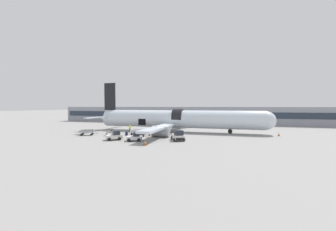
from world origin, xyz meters
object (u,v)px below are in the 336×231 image
object	(u,v)px
ground_crew_loader_a	(143,133)
suitcase_on_tarmac_upright	(127,134)
baggage_tug_lead	(135,137)
baggage_cart_queued	(113,133)
ground_crew_driver	(158,130)
ground_crew_supervisor	(149,131)
baggage_tug_rear	(114,136)
airplane	(176,119)
baggage_tug_mid	(178,136)
baggage_cart_empty	(88,132)
baggage_cart_loading	(139,132)
ground_crew_loader_b	(130,128)

from	to	relation	value
ground_crew_loader_a	suitcase_on_tarmac_upright	distance (m)	3.96
baggage_tug_lead	baggage_cart_queued	size ratio (longest dim) A/B	0.81
baggage_tug_lead	baggage_cart_queued	world-z (taller)	baggage_tug_lead
ground_crew_driver	ground_crew_supervisor	size ratio (longest dim) A/B	0.93
baggage_tug_rear	ground_crew_supervisor	size ratio (longest dim) A/B	1.62
baggage_tug_lead	ground_crew_loader_a	size ratio (longest dim) A/B	1.81
baggage_cart_queued	suitcase_on_tarmac_upright	world-z (taller)	baggage_cart_queued
ground_crew_loader_a	airplane	bearing A→B (deg)	68.01
baggage_cart_queued	ground_crew_supervisor	distance (m)	7.03
baggage_tug_mid	baggage_tug_rear	distance (m)	10.63
baggage_tug_lead	baggage_cart_empty	world-z (taller)	baggage_tug_lead
airplane	baggage_tug_rear	xyz separation A→B (m)	(-7.18, -13.79, -2.08)
baggage_tug_rear	baggage_cart_queued	size ratio (longest dim) A/B	0.85
baggage_tug_rear	ground_crew_driver	world-z (taller)	ground_crew_driver
baggage_cart_loading	suitcase_on_tarmac_upright	world-z (taller)	baggage_cart_loading
baggage_tug_rear	ground_crew_driver	bearing A→B (deg)	58.80
baggage_cart_loading	ground_crew_supervisor	world-z (taller)	ground_crew_supervisor
baggage_tug_lead	baggage_cart_empty	distance (m)	12.11
airplane	suitcase_on_tarmac_upright	size ratio (longest dim) A/B	51.83
baggage_cart_empty	ground_crew_loader_a	bearing A→B (deg)	4.51
baggage_cart_empty	ground_crew_loader_b	distance (m)	8.60
suitcase_on_tarmac_upright	ground_crew_loader_a	bearing A→B (deg)	-12.43
baggage_cart_loading	ground_crew_loader_a	distance (m)	3.53
baggage_tug_rear	ground_crew_driver	size ratio (longest dim) A/B	1.75
ground_crew_loader_a	suitcase_on_tarmac_upright	xyz separation A→B (m)	(-3.84, 0.85, -0.49)
baggage_tug_lead	ground_crew_driver	xyz separation A→B (m)	(1.18, 8.06, 0.26)
baggage_cart_empty	ground_crew_loader_a	world-z (taller)	ground_crew_loader_a
ground_crew_driver	baggage_tug_lead	bearing A→B (deg)	-98.34
baggage_cart_queued	baggage_cart_loading	bearing A→B (deg)	30.43
baggage_tug_rear	ground_crew_loader_b	xyz separation A→B (m)	(-2.09, 9.79, 0.25)
baggage_tug_mid	ground_crew_driver	bearing A→B (deg)	134.12
baggage_tug_mid	baggage_cart_loading	world-z (taller)	baggage_tug_mid
ground_crew_loader_a	baggage_cart_loading	bearing A→B (deg)	127.34
baggage_tug_rear	ground_crew_loader_b	world-z (taller)	ground_crew_loader_b
ground_crew_loader_a	ground_crew_driver	size ratio (longest dim) A/B	0.93
baggage_cart_empty	baggage_tug_mid	bearing A→B (deg)	-3.07
baggage_cart_queued	baggage_tug_mid	bearing A→B (deg)	-9.19
airplane	ground_crew_driver	distance (m)	6.42
baggage_tug_mid	baggage_cart_empty	bearing A→B (deg)	176.93
baggage_tug_mid	ground_crew_loader_b	bearing A→B (deg)	149.52
baggage_tug_lead	baggage_cart_queued	distance (m)	8.16
ground_crew_loader_b	baggage_cart_queued	bearing A→B (deg)	-100.16
ground_crew_loader_b	suitcase_on_tarmac_upright	world-z (taller)	ground_crew_loader_b
airplane	baggage_tug_lead	distance (m)	14.35
airplane	ground_crew_supervisor	distance (m)	8.43
baggage_tug_mid	baggage_cart_queued	xyz separation A→B (m)	(-13.35, 2.16, -0.21)
baggage_cart_loading	ground_crew_loader_b	bearing A→B (deg)	141.42
baggage_cart_queued	baggage_cart_empty	xyz separation A→B (m)	(-4.88, -1.18, 0.03)
ground_crew_driver	ground_crew_loader_a	bearing A→B (deg)	-112.21
airplane	ground_crew_loader_b	size ratio (longest dim) A/B	22.83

